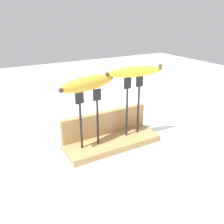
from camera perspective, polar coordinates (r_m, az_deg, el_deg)
The scene contains 7 objects.
ground_plane at distance 0.83m, azimuth 0.00°, elevation -7.86°, with size 3.00×3.00×0.00m, color silver.
wooden_board at distance 0.82m, azimuth 0.00°, elevation -7.19°, with size 0.32×0.12×0.02m, color #A87F4C.
board_backstop at distance 0.83m, azimuth -1.71°, elevation -2.56°, with size 0.32×0.02×0.08m, color #A87F4C.
fork_stand_left at distance 0.73m, azimuth -5.33°, elevation -0.57°, with size 0.08×0.01×0.18m.
fork_stand_right at distance 0.80m, azimuth 5.22°, elevation 2.44°, with size 0.07×0.01×0.21m.
banana_raised_left at distance 0.70m, azimuth -5.62°, elevation 6.72°, with size 0.20×0.08×0.04m.
banana_raised_right at distance 0.77m, azimuth 5.48°, elevation 9.51°, with size 0.20×0.07×0.04m.
Camera 1 is at (-0.35, -0.62, 0.42)m, focal length 38.32 mm.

